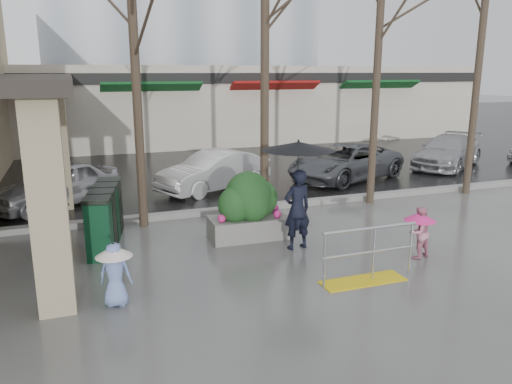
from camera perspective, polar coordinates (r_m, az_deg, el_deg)
ground at (r=9.88m, az=1.89°, el=-8.56°), size 120.00×120.00×0.00m
street_asphalt at (r=30.90m, az=-13.53°, el=6.35°), size 120.00×36.00×0.01m
curb at (r=13.45m, az=-4.45°, el=-2.17°), size 120.00×0.30×0.15m
canopy_slab at (r=16.54m, az=-25.32°, el=12.00°), size 2.80×18.00×0.25m
pillar_front at (r=8.24m, az=-22.65°, el=-1.36°), size 0.55×0.55×3.50m
pillar_back at (r=14.63m, az=-21.71°, el=4.89°), size 0.55×0.55×3.50m
storefront_row at (r=27.06m, az=-8.47°, el=9.86°), size 34.00×6.74×4.00m
handrail at (r=9.34m, az=12.55°, el=-7.77°), size 1.90×0.50×1.03m
tree_west at (r=12.24m, az=-13.98°, el=19.60°), size 3.20×3.20×6.80m
tree_midwest at (r=13.02m, az=1.04°, el=20.26°), size 3.20×3.20×7.00m
tree_mideast at (r=14.49m, az=13.93°, el=17.73°), size 3.20×3.20×6.50m
tree_east at (r=16.71m, az=24.61°, el=18.14°), size 3.20×3.20×7.20m
woman at (r=10.49m, az=4.81°, el=1.44°), size 1.54×1.54×2.37m
child_pink at (r=10.69m, az=18.14°, el=-3.98°), size 0.64×0.64×1.07m
child_blue at (r=8.44m, az=-15.83°, el=-8.43°), size 0.60×0.59×1.07m
planter at (r=11.34m, az=-0.86°, el=-1.66°), size 1.80×1.05×1.55m
news_boxes at (r=11.39m, az=-16.84°, el=-2.68°), size 0.97×2.37×1.29m
car_a at (r=15.11m, az=-21.98°, el=0.79°), size 3.89×3.31×1.26m
car_b at (r=15.95m, az=-4.80°, el=2.39°), size 4.03×2.81×1.26m
car_c at (r=17.77m, az=10.19°, el=3.38°), size 4.98×3.60×1.26m
car_d at (r=21.28m, az=21.08°, el=4.35°), size 4.61×3.83×1.26m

